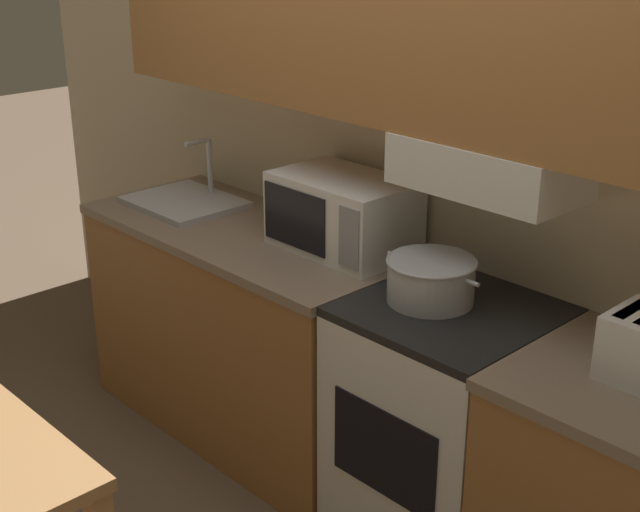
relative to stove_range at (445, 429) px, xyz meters
name	(u,v)px	position (x,y,z in m)	size (l,w,h in m)	color
ground_plane	(412,456)	(-0.39, 0.31, -0.44)	(16.00, 16.00, 0.00)	brown
wall_back	(418,81)	(-0.38, 0.24, 1.08)	(5.09, 0.38, 2.55)	beige
lower_counter_main	(249,330)	(-1.02, 0.00, 0.00)	(1.44, 0.64, 0.89)	#A36B38
stove_range	(445,429)	(0.00, 0.00, 0.00)	(0.60, 0.62, 0.89)	white
cooking_pot	(431,279)	(-0.09, -0.01, 0.52)	(0.37, 0.29, 0.14)	#B7BABF
microwave	(343,214)	(-0.61, 0.11, 0.58)	(0.51, 0.34, 0.28)	white
sink_basin	(185,201)	(-1.43, 0.00, 0.46)	(0.46, 0.38, 0.27)	#B7BABF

